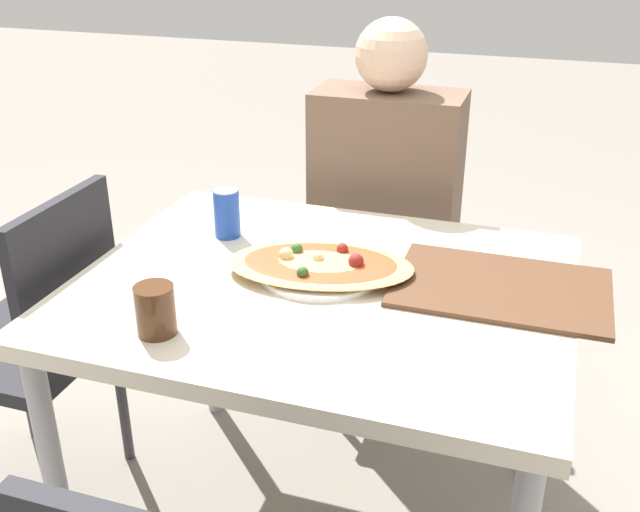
{
  "coord_description": "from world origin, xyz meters",
  "views": [
    {
      "loc": [
        0.46,
        -1.43,
        1.53
      ],
      "look_at": [
        -0.01,
        0.01,
        0.8
      ],
      "focal_mm": 42.0,
      "sensor_mm": 36.0,
      "label": 1
    }
  ],
  "objects_px": {
    "dining_table": "(322,312)",
    "pizza_main": "(320,266)",
    "soda_can": "(227,213)",
    "chair_far_seated": "(391,241)",
    "chair_side_left": "(39,334)",
    "person_seated": "(385,190)",
    "drink_glass": "(155,310)"
  },
  "relations": [
    {
      "from": "chair_side_left",
      "to": "pizza_main",
      "type": "relative_size",
      "value": 1.91
    },
    {
      "from": "chair_far_seated",
      "to": "chair_side_left",
      "type": "distance_m",
      "value": 1.12
    },
    {
      "from": "chair_side_left",
      "to": "soda_can",
      "type": "distance_m",
      "value": 0.58
    },
    {
      "from": "dining_table",
      "to": "soda_can",
      "type": "height_order",
      "value": "soda_can"
    },
    {
      "from": "chair_far_seated",
      "to": "drink_glass",
      "type": "relative_size",
      "value": 8.67
    },
    {
      "from": "dining_table",
      "to": "person_seated",
      "type": "distance_m",
      "value": 0.67
    },
    {
      "from": "dining_table",
      "to": "drink_glass",
      "type": "bearing_deg",
      "value": -128.47
    },
    {
      "from": "pizza_main",
      "to": "soda_can",
      "type": "relative_size",
      "value": 3.76
    },
    {
      "from": "dining_table",
      "to": "pizza_main",
      "type": "distance_m",
      "value": 0.11
    },
    {
      "from": "person_seated",
      "to": "pizza_main",
      "type": "xyz_separation_m",
      "value": [
        -0.0,
        -0.62,
        0.03
      ]
    },
    {
      "from": "chair_side_left",
      "to": "soda_can",
      "type": "xyz_separation_m",
      "value": [
        0.43,
        0.25,
        0.29
      ]
    },
    {
      "from": "pizza_main",
      "to": "drink_glass",
      "type": "bearing_deg",
      "value": -123.11
    },
    {
      "from": "person_seated",
      "to": "pizza_main",
      "type": "relative_size",
      "value": 2.63
    },
    {
      "from": "chair_side_left",
      "to": "drink_glass",
      "type": "xyz_separation_m",
      "value": [
        0.5,
        -0.23,
        0.28
      ]
    },
    {
      "from": "chair_far_seated",
      "to": "drink_glass",
      "type": "bearing_deg",
      "value": 78.04
    },
    {
      "from": "chair_far_seated",
      "to": "chair_side_left",
      "type": "height_order",
      "value": "same"
    },
    {
      "from": "person_seated",
      "to": "pizza_main",
      "type": "distance_m",
      "value": 0.62
    },
    {
      "from": "dining_table",
      "to": "soda_can",
      "type": "xyz_separation_m",
      "value": [
        -0.31,
        0.17,
        0.14
      ]
    },
    {
      "from": "pizza_main",
      "to": "drink_glass",
      "type": "xyz_separation_m",
      "value": [
        -0.23,
        -0.35,
        0.03
      ]
    },
    {
      "from": "person_seated",
      "to": "drink_glass",
      "type": "relative_size",
      "value": 11.96
    },
    {
      "from": "person_seated",
      "to": "drink_glass",
      "type": "height_order",
      "value": "person_seated"
    },
    {
      "from": "person_seated",
      "to": "soda_can",
      "type": "xyz_separation_m",
      "value": [
        -0.3,
        -0.49,
        0.08
      ]
    },
    {
      "from": "chair_far_seated",
      "to": "chair_side_left",
      "type": "bearing_deg",
      "value": 49.67
    },
    {
      "from": "pizza_main",
      "to": "soda_can",
      "type": "xyz_separation_m",
      "value": [
        -0.29,
        0.13,
        0.04
      ]
    },
    {
      "from": "person_seated",
      "to": "chair_side_left",
      "type": "bearing_deg",
      "value": 45.7
    },
    {
      "from": "dining_table",
      "to": "chair_far_seated",
      "type": "relative_size",
      "value": 1.23
    },
    {
      "from": "dining_table",
      "to": "pizza_main",
      "type": "xyz_separation_m",
      "value": [
        -0.02,
        0.04,
        0.1
      ]
    },
    {
      "from": "chair_far_seated",
      "to": "soda_can",
      "type": "distance_m",
      "value": 0.73
    },
    {
      "from": "chair_far_seated",
      "to": "pizza_main",
      "type": "relative_size",
      "value": 1.91
    },
    {
      "from": "dining_table",
      "to": "pizza_main",
      "type": "height_order",
      "value": "pizza_main"
    },
    {
      "from": "drink_glass",
      "to": "pizza_main",
      "type": "bearing_deg",
      "value": 56.89
    },
    {
      "from": "person_seated",
      "to": "pizza_main",
      "type": "bearing_deg",
      "value": 89.78
    }
  ]
}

